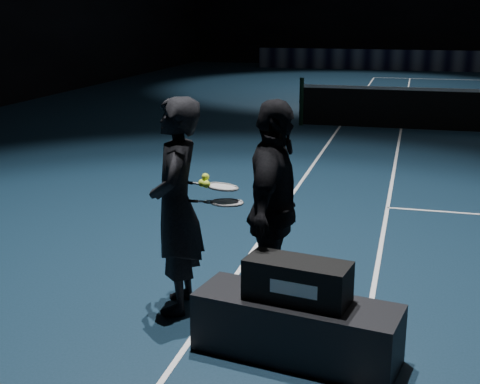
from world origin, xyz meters
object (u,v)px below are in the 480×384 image
object	(u,v)px
player_a	(176,206)
player_b	(273,211)
player_bench	(296,328)
racket_lower	(227,203)
racket_upper	(222,187)
racket_bag	(297,280)
tennis_balls	(205,182)

from	to	relation	value
player_a	player_b	size ratio (longest dim) A/B	1.00
player_a	player_bench	bearing A→B (deg)	51.85
player_bench	racket_lower	size ratio (longest dim) A/B	2.33
racket_upper	player_b	bearing A→B (deg)	-9.08
racket_lower	player_b	bearing A→B (deg)	0.00
player_bench	racket_bag	bearing A→B (deg)	0.00
player_bench	racket_lower	world-z (taller)	racket_lower
player_a	tennis_balls	distance (m)	0.35
player_bench	player_a	bearing A→B (deg)	163.02
player_bench	racket_lower	distance (m)	1.25
player_a	racket_lower	world-z (taller)	player_a
racket_bag	racket_upper	world-z (taller)	racket_upper
player_a	racket_upper	xyz separation A→B (m)	(0.39, 0.08, 0.18)
player_bench	racket_upper	distance (m)	1.38
racket_lower	tennis_balls	size ratio (longest dim) A/B	5.67
player_a	player_b	world-z (taller)	same
racket_lower	tennis_balls	bearing A→B (deg)	178.53
racket_lower	tennis_balls	world-z (taller)	tennis_balls
racket_bag	racket_lower	size ratio (longest dim) A/B	1.16
player_bench	tennis_balls	distance (m)	1.47
tennis_balls	player_b	bearing A→B (deg)	4.89
racket_upper	tennis_balls	world-z (taller)	tennis_balls
tennis_balls	player_bench	bearing A→B (deg)	-34.12
player_a	racket_bag	bearing A→B (deg)	51.85
player_b	racket_lower	bearing A→B (deg)	93.29
racket_bag	racket_lower	world-z (taller)	racket_lower
player_a	tennis_balls	world-z (taller)	player_a
racket_bag	player_a	distance (m)	1.37
racket_bag	player_b	bearing A→B (deg)	126.32
player_b	racket_upper	world-z (taller)	player_b
player_b	racket_lower	xyz separation A→B (m)	(-0.40, -0.04, 0.06)
racket_bag	racket_upper	xyz separation A→B (m)	(-0.79, 0.68, 0.51)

